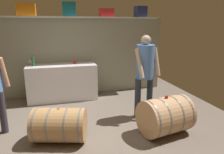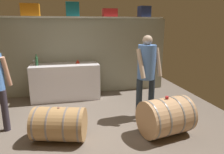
{
  "view_description": "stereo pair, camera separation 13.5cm",
  "coord_description": "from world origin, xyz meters",
  "px_view_note": "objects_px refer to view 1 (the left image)",
  "views": [
    {
      "loc": [
        -0.35,
        -3.21,
        1.91
      ],
      "look_at": [
        0.54,
        0.13,
        1.04
      ],
      "focal_mm": 33.6,
      "sensor_mm": 36.0,
      "label": 1
    },
    {
      "loc": [
        -0.22,
        -3.25,
        1.91
      ],
      "look_at": [
        0.54,
        0.13,
        1.04
      ],
      "focal_mm": 33.6,
      "sensor_mm": 36.0,
      "label": 2
    }
  ],
  "objects_px": {
    "wine_barrel_far": "(60,125)",
    "toolcase_red": "(106,13)",
    "visitor_tasting": "(145,68)",
    "toolcase_navy": "(140,12)",
    "wine_glass": "(30,62)",
    "wine_barrel_near": "(165,116)",
    "toolcase_teal": "(69,9)",
    "tasting_cup": "(166,97)",
    "work_cabinet": "(63,82)",
    "red_funnel": "(75,62)",
    "toolcase_orange": "(26,10)",
    "wine_bottle_green": "(33,61)"
  },
  "relations": [
    {
      "from": "work_cabinet",
      "to": "wine_glass",
      "type": "bearing_deg",
      "value": 171.67
    },
    {
      "from": "wine_glass",
      "to": "visitor_tasting",
      "type": "height_order",
      "value": "visitor_tasting"
    },
    {
      "from": "toolcase_teal",
      "to": "red_funnel",
      "type": "height_order",
      "value": "toolcase_teal"
    },
    {
      "from": "red_funnel",
      "to": "wine_barrel_near",
      "type": "bearing_deg",
      "value": -60.5
    },
    {
      "from": "visitor_tasting",
      "to": "toolcase_teal",
      "type": "bearing_deg",
      "value": -65.49
    },
    {
      "from": "wine_glass",
      "to": "wine_barrel_near",
      "type": "xyz_separation_m",
      "value": [
        2.45,
        -2.43,
        -0.67
      ]
    },
    {
      "from": "red_funnel",
      "to": "wine_barrel_far",
      "type": "relative_size",
      "value": 0.11
    },
    {
      "from": "toolcase_teal",
      "to": "tasting_cup",
      "type": "distance_m",
      "value": 3.34
    },
    {
      "from": "toolcase_navy",
      "to": "wine_glass",
      "type": "relative_size",
      "value": 2.2
    },
    {
      "from": "visitor_tasting",
      "to": "work_cabinet",
      "type": "bearing_deg",
      "value": -56.19
    },
    {
      "from": "toolcase_orange",
      "to": "toolcase_red",
      "type": "distance_m",
      "value": 2.0
    },
    {
      "from": "toolcase_navy",
      "to": "wine_barrel_near",
      "type": "xyz_separation_m",
      "value": [
        -0.51,
        -2.56,
        -1.92
      ]
    },
    {
      "from": "toolcase_teal",
      "to": "tasting_cup",
      "type": "bearing_deg",
      "value": -59.46
    },
    {
      "from": "toolcase_navy",
      "to": "work_cabinet",
      "type": "relative_size",
      "value": 0.17
    },
    {
      "from": "wine_barrel_near",
      "to": "wine_barrel_far",
      "type": "distance_m",
      "value": 1.84
    },
    {
      "from": "toolcase_teal",
      "to": "wine_barrel_far",
      "type": "height_order",
      "value": "toolcase_teal"
    },
    {
      "from": "toolcase_red",
      "to": "wine_barrel_far",
      "type": "height_order",
      "value": "toolcase_red"
    },
    {
      "from": "toolcase_navy",
      "to": "wine_glass",
      "type": "distance_m",
      "value": 3.22
    },
    {
      "from": "wine_barrel_far",
      "to": "visitor_tasting",
      "type": "xyz_separation_m",
      "value": [
        1.75,
        0.58,
        0.76
      ]
    },
    {
      "from": "work_cabinet",
      "to": "wine_glass",
      "type": "distance_m",
      "value": 0.94
    },
    {
      "from": "toolcase_teal",
      "to": "wine_barrel_far",
      "type": "distance_m",
      "value": 3.11
    },
    {
      "from": "toolcase_orange",
      "to": "visitor_tasting",
      "type": "xyz_separation_m",
      "value": [
        2.38,
        -1.78,
        -1.21
      ]
    },
    {
      "from": "work_cabinet",
      "to": "visitor_tasting",
      "type": "xyz_separation_m",
      "value": [
        1.62,
        -1.53,
        0.59
      ]
    },
    {
      "from": "work_cabinet",
      "to": "red_funnel",
      "type": "distance_m",
      "value": 0.61
    },
    {
      "from": "wine_barrel_far",
      "to": "toolcase_red",
      "type": "bearing_deg",
      "value": 75.45
    },
    {
      "from": "tasting_cup",
      "to": "visitor_tasting",
      "type": "height_order",
      "value": "visitor_tasting"
    },
    {
      "from": "toolcase_red",
      "to": "wine_barrel_far",
      "type": "bearing_deg",
      "value": -122.6
    },
    {
      "from": "work_cabinet",
      "to": "wine_barrel_near",
      "type": "bearing_deg",
      "value": -53.75
    },
    {
      "from": "toolcase_orange",
      "to": "toolcase_teal",
      "type": "distance_m",
      "value": 1.02
    },
    {
      "from": "toolcase_navy",
      "to": "red_funnel",
      "type": "xyz_separation_m",
      "value": [
        -1.87,
        -0.15,
        -1.29
      ]
    },
    {
      "from": "toolcase_orange",
      "to": "wine_barrel_far",
      "type": "height_order",
      "value": "toolcase_orange"
    },
    {
      "from": "toolcase_orange",
      "to": "work_cabinet",
      "type": "distance_m",
      "value": 1.96
    },
    {
      "from": "wine_glass",
      "to": "tasting_cup",
      "type": "xyz_separation_m",
      "value": [
        2.45,
        -2.43,
        -0.32
      ]
    },
    {
      "from": "tasting_cup",
      "to": "wine_bottle_green",
      "type": "bearing_deg",
      "value": 135.95
    },
    {
      "from": "toolcase_red",
      "to": "visitor_tasting",
      "type": "height_order",
      "value": "toolcase_red"
    },
    {
      "from": "toolcase_orange",
      "to": "toolcase_teal",
      "type": "xyz_separation_m",
      "value": [
        1.02,
        0.0,
        0.03
      ]
    },
    {
      "from": "toolcase_navy",
      "to": "red_funnel",
      "type": "bearing_deg",
      "value": -179.57
    },
    {
      "from": "red_funnel",
      "to": "tasting_cup",
      "type": "bearing_deg",
      "value": -60.51
    },
    {
      "from": "work_cabinet",
      "to": "visitor_tasting",
      "type": "bearing_deg",
      "value": -43.37
    },
    {
      "from": "toolcase_teal",
      "to": "toolcase_red",
      "type": "relative_size",
      "value": 0.95
    },
    {
      "from": "toolcase_navy",
      "to": "visitor_tasting",
      "type": "xyz_separation_m",
      "value": [
        -0.59,
        -1.78,
        -1.2
      ]
    },
    {
      "from": "toolcase_navy",
      "to": "wine_bottle_green",
      "type": "height_order",
      "value": "toolcase_navy"
    },
    {
      "from": "toolcase_navy",
      "to": "wine_barrel_far",
      "type": "xyz_separation_m",
      "value": [
        -2.34,
        -2.35,
        -1.96
      ]
    },
    {
      "from": "wine_barrel_far",
      "to": "visitor_tasting",
      "type": "distance_m",
      "value": 1.99
    },
    {
      "from": "toolcase_navy",
      "to": "toolcase_red",
      "type": "bearing_deg",
      "value": 175.73
    },
    {
      "from": "toolcase_red",
      "to": "visitor_tasting",
      "type": "bearing_deg",
      "value": -80.29
    },
    {
      "from": "toolcase_red",
      "to": "red_funnel",
      "type": "distance_m",
      "value": 1.55
    },
    {
      "from": "wine_bottle_green",
      "to": "red_funnel",
      "type": "distance_m",
      "value": 1.02
    },
    {
      "from": "wine_bottle_green",
      "to": "red_funnel",
      "type": "height_order",
      "value": "wine_bottle_green"
    },
    {
      "from": "toolcase_orange",
      "to": "wine_bottle_green",
      "type": "bearing_deg",
      "value": -73.71
    }
  ]
}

